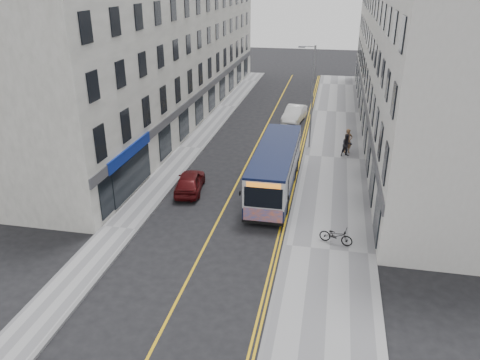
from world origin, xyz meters
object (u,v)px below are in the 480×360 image
at_px(streetlamp, 311,94).
at_px(car_maroon, 190,181).
at_px(bicycle, 336,236).
at_px(city_bus, 275,168).
at_px(pedestrian_far, 347,145).
at_px(pedestrian_near, 348,141).
at_px(car_white, 294,114).

xyz_separation_m(streetlamp, car_maroon, (-6.86, -9.72, -3.71)).
xyz_separation_m(bicycle, car_maroon, (-9.21, 4.84, 0.10)).
height_order(city_bus, car_maroon, city_bus).
relative_size(bicycle, pedestrian_far, 1.00).
relative_size(pedestrian_far, car_maroon, 0.43).
height_order(pedestrian_near, pedestrian_far, pedestrian_near).
distance_m(car_white, car_maroon, 17.70).
distance_m(bicycle, pedestrian_near, 13.82).
bearing_deg(car_maroon, bicycle, 144.48).
height_order(streetlamp, bicycle, streetlamp).
distance_m(pedestrian_near, pedestrian_far, 0.77).
height_order(streetlamp, pedestrian_far, streetlamp).
distance_m(pedestrian_far, car_maroon, 12.77).
xyz_separation_m(bicycle, pedestrian_near, (0.67, 13.79, 0.49)).
xyz_separation_m(car_white, car_maroon, (-5.05, -16.97, -0.06)).
bearing_deg(streetlamp, car_maroon, -125.18).
bearing_deg(bicycle, pedestrian_near, 12.08).
bearing_deg(car_white, pedestrian_far, -54.29).
xyz_separation_m(pedestrian_near, car_white, (-4.82, 8.02, -0.33)).
height_order(bicycle, car_maroon, car_maroon).
xyz_separation_m(pedestrian_near, car_maroon, (-9.88, -8.95, -0.39)).
bearing_deg(pedestrian_far, bicycle, -117.61).
height_order(pedestrian_near, car_white, pedestrian_near).
relative_size(city_bus, bicycle, 5.85).
distance_m(city_bus, pedestrian_far, 8.39).
relative_size(streetlamp, bicycle, 4.64).
xyz_separation_m(streetlamp, pedestrian_far, (2.94, -1.54, -3.40)).
bearing_deg(pedestrian_near, pedestrian_far, -113.78).
bearing_deg(pedestrian_near, car_maroon, -155.80).
bearing_deg(car_white, bicycle, -71.90).
distance_m(streetlamp, car_maroon, 12.46).
bearing_deg(city_bus, bicycle, -56.81).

